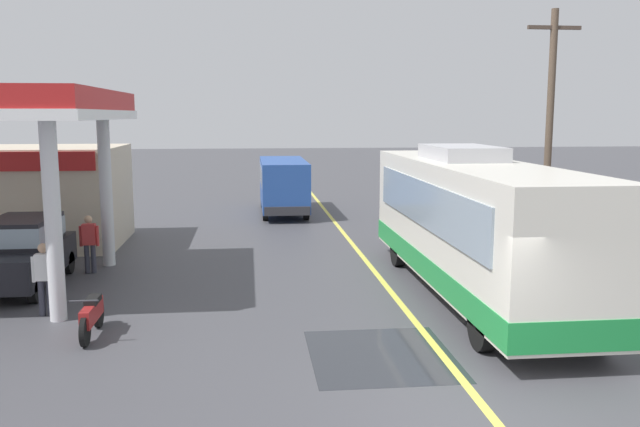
# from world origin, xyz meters

# --- Properties ---
(ground) EXTENTS (120.00, 120.00, 0.00)m
(ground) POSITION_xyz_m (0.00, 20.00, 0.00)
(ground) COLOR #424247
(lane_divider_stripe) EXTENTS (0.16, 50.00, 0.01)m
(lane_divider_stripe) POSITION_xyz_m (0.00, 15.00, 0.00)
(lane_divider_stripe) COLOR #D8CC4C
(lane_divider_stripe) RESTS_ON ground
(wet_puddle_patch) EXTENTS (2.68, 3.01, 0.01)m
(wet_puddle_patch) POSITION_xyz_m (-1.14, 2.59, 0.00)
(wet_puddle_patch) COLOR #26282D
(wet_puddle_patch) RESTS_ON ground
(coach_bus_main) EXTENTS (2.60, 11.04, 3.69)m
(coach_bus_main) POSITION_xyz_m (1.94, 6.55, 1.72)
(coach_bus_main) COLOR silver
(coach_bus_main) RESTS_ON ground
(car_at_pump) EXTENTS (1.70, 4.20, 1.82)m
(car_at_pump) POSITION_xyz_m (-9.47, 8.50, 1.01)
(car_at_pump) COLOR black
(car_at_pump) RESTS_ON ground
(minibus_opposing_lane) EXTENTS (2.04, 6.13, 2.44)m
(minibus_opposing_lane) POSITION_xyz_m (-2.02, 20.86, 1.47)
(minibus_opposing_lane) COLOR #264C9E
(minibus_opposing_lane) RESTS_ON ground
(motorcycle_parked_forecourt) EXTENTS (0.55, 1.80, 0.92)m
(motorcycle_parked_forecourt) POSITION_xyz_m (-6.79, 4.30, 0.44)
(motorcycle_parked_forecourt) COLOR black
(motorcycle_parked_forecourt) RESTS_ON ground
(pedestrian_near_pump) EXTENTS (0.55, 0.22, 1.66)m
(pedestrian_near_pump) POSITION_xyz_m (-8.15, 5.85, 0.93)
(pedestrian_near_pump) COLOR #33333F
(pedestrian_near_pump) RESTS_ON ground
(pedestrian_by_shop) EXTENTS (0.55, 0.22, 1.66)m
(pedestrian_by_shop) POSITION_xyz_m (-8.11, 9.92, 0.93)
(pedestrian_by_shop) COLOR #33333F
(pedestrian_by_shop) RESTS_ON ground
(utility_pole_roadside) EXTENTS (1.80, 0.24, 7.90)m
(utility_pole_roadside) POSITION_xyz_m (6.43, 12.13, 4.13)
(utility_pole_roadside) COLOR brown
(utility_pole_roadside) RESTS_ON ground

